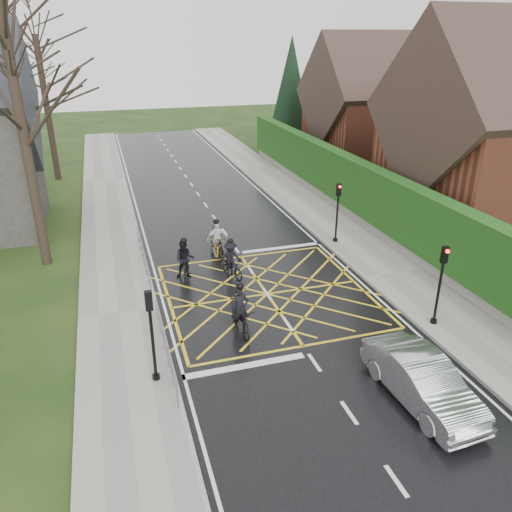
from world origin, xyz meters
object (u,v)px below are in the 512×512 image
cyclist_mid (231,262)px  cyclist_back (185,263)px  car (422,381)px  cyclist_front (217,243)px  cyclist_lead (216,241)px  cyclist_rear (241,316)px

cyclist_mid → cyclist_back: bearing=152.3°
car → cyclist_mid: bearing=104.8°
cyclist_back → cyclist_front: size_ratio=1.01×
cyclist_back → cyclist_mid: bearing=2.7°
cyclist_front → cyclist_lead: bearing=75.2°
cyclist_back → car: cyclist_back is taller
cyclist_front → car: size_ratio=0.45×
cyclist_rear → cyclist_mid: bearing=77.8°
cyclist_back → cyclist_mid: (1.98, -0.37, -0.07)m
cyclist_back → car: bearing=-49.6°
cyclist_front → car: 12.47m
cyclist_rear → cyclist_front: bearing=82.0°
car → cyclist_rear: bearing=124.3°
cyclist_back → cyclist_front: 2.65m
car → cyclist_lead: bearing=101.2°
cyclist_rear → cyclist_front: 6.85m
cyclist_mid → cyclist_lead: size_ratio=1.03×
cyclist_back → cyclist_front: (1.87, 1.87, -0.01)m
cyclist_lead → cyclist_back: bearing=-120.4°
cyclist_back → cyclist_lead: bearing=63.8°
cyclist_rear → cyclist_mid: cyclist_rear is taller
cyclist_lead → car: size_ratio=0.43×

